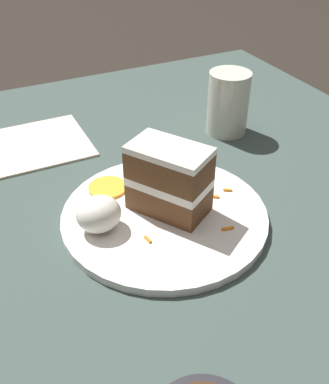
{
  "coord_description": "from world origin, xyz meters",
  "views": [
    {
      "loc": [
        0.24,
        0.43,
        0.44
      ],
      "look_at": [
        0.02,
        -0.02,
        0.08
      ],
      "focal_mm": 42.0,
      "sensor_mm": 36.0,
      "label": 1
    }
  ],
  "objects_px": {
    "orange_garnish": "(108,188)",
    "cake_slice": "(169,179)",
    "plate": "(165,215)",
    "menu_card": "(12,150)",
    "cream_dollop": "(99,214)",
    "drinking_glass": "(228,107)"
  },
  "relations": [
    {
      "from": "cake_slice",
      "to": "menu_card",
      "type": "xyz_separation_m",
      "value": [
        0.17,
        -0.29,
        -0.06
      ]
    },
    {
      "from": "plate",
      "to": "orange_garnish",
      "type": "height_order",
      "value": "orange_garnish"
    },
    {
      "from": "cake_slice",
      "to": "drinking_glass",
      "type": "bearing_deg",
      "value": -171.84
    },
    {
      "from": "orange_garnish",
      "to": "drinking_glass",
      "type": "bearing_deg",
      "value": -160.63
    },
    {
      "from": "cake_slice",
      "to": "cream_dollop",
      "type": "relative_size",
      "value": 2.06
    },
    {
      "from": "plate",
      "to": "menu_card",
      "type": "bearing_deg",
      "value": -61.27
    },
    {
      "from": "cream_dollop",
      "to": "orange_garnish",
      "type": "xyz_separation_m",
      "value": [
        -0.04,
        -0.08,
        -0.02
      ]
    },
    {
      "from": "cake_slice",
      "to": "cream_dollop",
      "type": "height_order",
      "value": "cake_slice"
    },
    {
      "from": "plate",
      "to": "orange_garnish",
      "type": "relative_size",
      "value": 5.0
    },
    {
      "from": "cream_dollop",
      "to": "drinking_glass",
      "type": "distance_m",
      "value": 0.37
    },
    {
      "from": "plate",
      "to": "orange_garnish",
      "type": "distance_m",
      "value": 0.11
    },
    {
      "from": "cream_dollop",
      "to": "menu_card",
      "type": "height_order",
      "value": "cream_dollop"
    },
    {
      "from": "drinking_glass",
      "to": "cream_dollop",
      "type": "bearing_deg",
      "value": 29.53
    },
    {
      "from": "plate",
      "to": "drinking_glass",
      "type": "distance_m",
      "value": 0.3
    },
    {
      "from": "orange_garnish",
      "to": "cream_dollop",
      "type": "bearing_deg",
      "value": 63.46
    },
    {
      "from": "orange_garnish",
      "to": "plate",
      "type": "bearing_deg",
      "value": 120.52
    },
    {
      "from": "plate",
      "to": "cake_slice",
      "type": "xyz_separation_m",
      "value": [
        -0.01,
        -0.01,
        0.06
      ]
    },
    {
      "from": "cream_dollop",
      "to": "cake_slice",
      "type": "bearing_deg",
      "value": 178.91
    },
    {
      "from": "orange_garnish",
      "to": "menu_card",
      "type": "distance_m",
      "value": 0.23
    },
    {
      "from": "plate",
      "to": "cream_dollop",
      "type": "distance_m",
      "value": 0.1
    },
    {
      "from": "orange_garnish",
      "to": "cake_slice",
      "type": "bearing_deg",
      "value": 126.54
    },
    {
      "from": "menu_card",
      "to": "plate",
      "type": "bearing_deg",
      "value": -151.14
    }
  ]
}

